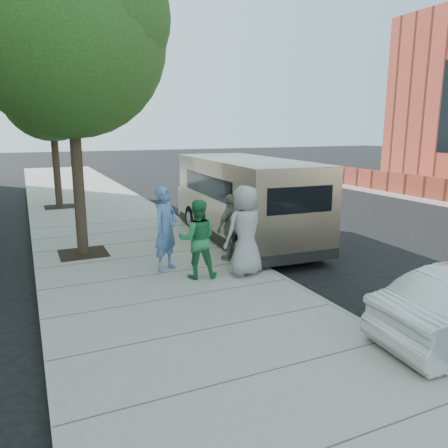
# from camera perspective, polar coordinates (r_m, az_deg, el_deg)

# --- Properties ---
(ground) EXTENTS (120.00, 120.00, 0.00)m
(ground) POSITION_cam_1_polar(r_m,az_deg,el_deg) (10.27, -3.22, -6.55)
(ground) COLOR black
(ground) RESTS_ON ground
(sidewalk) EXTENTS (5.00, 60.00, 0.15)m
(sidewalk) POSITION_cam_1_polar(r_m,az_deg,el_deg) (9.95, -8.63, -6.86)
(sidewalk) COLOR gray
(sidewalk) RESTS_ON ground
(curb_face) EXTENTS (0.12, 60.00, 0.16)m
(curb_face) POSITION_cam_1_polar(r_m,az_deg,el_deg) (10.82, 3.92, -5.14)
(curb_face) COLOR gray
(curb_face) RESTS_ON ground
(tree_near) EXTENTS (4.62, 4.60, 7.53)m
(tree_near) POSITION_cam_1_polar(r_m,az_deg,el_deg) (11.74, -19.52, 22.60)
(tree_near) COLOR black
(tree_near) RESTS_ON sidewalk
(tree_far) EXTENTS (3.92, 3.80, 6.49)m
(tree_far) POSITION_cam_1_polar(r_m,az_deg,el_deg) (19.16, -21.64, 16.19)
(tree_far) COLOR black
(tree_far) RESTS_ON sidewalk
(parking_meter) EXTENTS (0.29, 0.11, 1.39)m
(parking_meter) POSITION_cam_1_polar(r_m,az_deg,el_deg) (10.94, 1.76, 0.90)
(parking_meter) COLOR gray
(parking_meter) RESTS_ON sidewalk
(van) EXTENTS (2.58, 6.77, 2.47)m
(van) POSITION_cam_1_polar(r_m,az_deg,el_deg) (12.89, 2.60, 3.34)
(van) COLOR tan
(van) RESTS_ON ground
(person_officer) EXTENTS (0.84, 0.79, 1.92)m
(person_officer) POSITION_cam_1_polar(r_m,az_deg,el_deg) (9.95, -7.62, -0.61)
(person_officer) COLOR #5B81C2
(person_officer) RESTS_ON sidewalk
(person_green_shirt) EXTENTS (0.99, 0.87, 1.71)m
(person_green_shirt) POSITION_cam_1_polar(r_m,az_deg,el_deg) (9.39, -3.47, -1.97)
(person_green_shirt) COLOR #2B8449
(person_green_shirt) RESTS_ON sidewalk
(person_gray_shirt) EXTENTS (1.06, 0.77, 1.99)m
(person_gray_shirt) POSITION_cam_1_polar(r_m,az_deg,el_deg) (9.53, 2.81, -0.88)
(person_gray_shirt) COLOR #A2A2A4
(person_gray_shirt) RESTS_ON sidewalk
(person_striped_polo) EXTENTS (1.04, 0.77, 1.63)m
(person_striped_polo) POSITION_cam_1_polar(r_m,az_deg,el_deg) (10.68, 0.92, -0.40)
(person_striped_polo) COLOR gray
(person_striped_polo) RESTS_ON sidewalk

